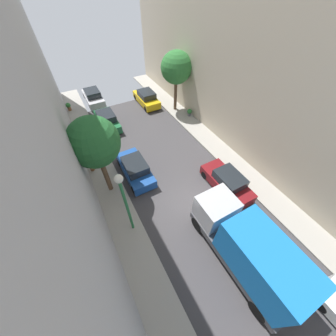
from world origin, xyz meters
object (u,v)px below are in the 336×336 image
(parked_car_left_3, at_px, (107,120))
(potted_plant_1, at_px, (91,166))
(street_tree_1, at_px, (176,68))
(parked_car_right_2, at_px, (147,98))
(delivery_truck, at_px, (248,249))
(parked_car_left_2, at_px, (135,169))
(lamp_post, at_px, (124,198))
(street_tree_0, at_px, (94,143))
(parked_car_right_1, at_px, (227,182))
(parked_car_left_4, at_px, (93,97))
(potted_plant_2, at_px, (189,112))
(potted_plant_0, at_px, (68,106))

(parked_car_left_3, relative_size, potted_plant_1, 5.48)
(street_tree_1, bearing_deg, parked_car_right_2, 128.87)
(parked_car_left_3, xyz_separation_m, delivery_truck, (2.70, -16.39, 1.07))
(parked_car_left_2, xyz_separation_m, parked_car_left_3, (0.00, 7.57, 0.00))
(street_tree_1, height_order, lamp_post, street_tree_1)
(street_tree_0, bearing_deg, potted_plant_1, 106.08)
(street_tree_0, relative_size, potted_plant_1, 7.83)
(parked_car_right_1, height_order, delivery_truck, delivery_truck)
(street_tree_0, xyz_separation_m, potted_plant_1, (-0.73, 2.52, -4.00))
(parked_car_left_2, height_order, potted_plant_1, parked_car_left_2)
(street_tree_1, bearing_deg, parked_car_left_4, 141.36)
(parked_car_right_1, distance_m, lamp_post, 7.84)
(parked_car_left_2, relative_size, parked_car_right_2, 1.00)
(potted_plant_1, height_order, potted_plant_2, potted_plant_1)
(parked_car_right_2, xyz_separation_m, potted_plant_2, (2.92, -4.74, -0.15))
(parked_car_left_4, bearing_deg, potted_plant_0, -168.00)
(lamp_post, bearing_deg, parked_car_left_2, 65.23)
(potted_plant_1, height_order, lamp_post, lamp_post)
(parked_car_right_1, bearing_deg, parked_car_left_3, 114.17)
(potted_plant_1, xyz_separation_m, lamp_post, (1.04, -6.20, 2.99))
(parked_car_right_1, height_order, street_tree_0, street_tree_0)
(parked_car_left_2, relative_size, potted_plant_1, 5.48)
(parked_car_left_4, relative_size, potted_plant_1, 5.48)
(parked_car_left_2, height_order, parked_car_right_2, same)
(parked_car_left_2, relative_size, potted_plant_0, 4.79)
(parked_car_right_2, bearing_deg, parked_car_right_1, -90.00)
(street_tree_0, relative_size, potted_plant_2, 7.91)
(street_tree_1, bearing_deg, street_tree_0, -143.19)
(parked_car_left_2, height_order, street_tree_1, street_tree_1)
(delivery_truck, height_order, street_tree_0, street_tree_0)
(parked_car_right_2, relative_size, potted_plant_0, 4.79)
(parked_car_right_1, xyz_separation_m, delivery_truck, (-2.70, -4.36, 1.07))
(parked_car_left_4, xyz_separation_m, lamp_post, (-1.90, -17.20, 2.85))
(potted_plant_1, bearing_deg, parked_car_left_2, -35.37)
(parked_car_left_3, distance_m, street_tree_1, 8.59)
(parked_car_right_2, height_order, potted_plant_0, parked_car_right_2)
(delivery_truck, xyz_separation_m, potted_plant_1, (-5.64, 10.91, -1.20))
(parked_car_right_1, relative_size, delivery_truck, 0.64)
(delivery_truck, bearing_deg, street_tree_1, 72.56)
(street_tree_0, xyz_separation_m, potted_plant_0, (-0.73, 12.88, -3.93))
(parked_car_left_3, bearing_deg, potted_plant_2, -17.06)
(parked_car_left_4, xyz_separation_m, potted_plant_2, (8.32, -8.07, -0.15))
(street_tree_1, distance_m, potted_plant_0, 12.57)
(parked_car_left_4, bearing_deg, parked_car_left_3, -90.00)
(delivery_truck, height_order, potted_plant_1, delivery_truck)
(lamp_post, bearing_deg, potted_plant_2, 41.78)
(street_tree_1, bearing_deg, potted_plant_1, -155.32)
(parked_car_right_1, xyz_separation_m, potted_plant_1, (-8.34, 6.56, -0.14))
(parked_car_left_2, distance_m, street_tree_0, 4.47)
(parked_car_left_2, height_order, parked_car_left_4, same)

